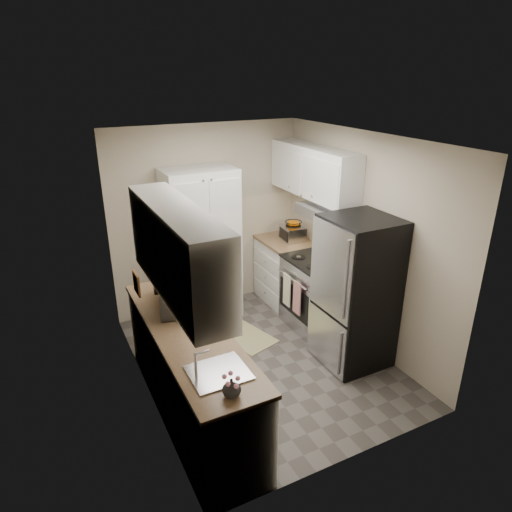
# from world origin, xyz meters

# --- Properties ---
(ground) EXTENTS (3.20, 3.20, 0.00)m
(ground) POSITION_xyz_m (0.00, 0.00, 0.00)
(ground) COLOR #56514C
(ground) RESTS_ON ground
(room_shell) EXTENTS (2.64, 3.24, 2.52)m
(room_shell) POSITION_xyz_m (-0.02, -0.01, 1.63)
(room_shell) COLOR #BBAD97
(room_shell) RESTS_ON ground
(pantry_cabinet) EXTENTS (0.90, 0.55, 2.00)m
(pantry_cabinet) POSITION_xyz_m (-0.20, 1.32, 1.00)
(pantry_cabinet) COLOR white
(pantry_cabinet) RESTS_ON ground
(base_cabinet_left) EXTENTS (0.60, 2.30, 0.88)m
(base_cabinet_left) POSITION_xyz_m (-0.99, -0.43, 0.44)
(base_cabinet_left) COLOR white
(base_cabinet_left) RESTS_ON ground
(countertop_left) EXTENTS (0.63, 2.33, 0.04)m
(countertop_left) POSITION_xyz_m (-0.99, -0.43, 0.90)
(countertop_left) COLOR #846647
(countertop_left) RESTS_ON base_cabinet_left
(base_cabinet_right) EXTENTS (0.60, 0.80, 0.88)m
(base_cabinet_right) POSITION_xyz_m (0.99, 1.19, 0.44)
(base_cabinet_right) COLOR white
(base_cabinet_right) RESTS_ON ground
(countertop_right) EXTENTS (0.63, 0.83, 0.04)m
(countertop_right) POSITION_xyz_m (0.99, 1.19, 0.90)
(countertop_right) COLOR #846647
(countertop_right) RESTS_ON base_cabinet_right
(electric_range) EXTENTS (0.71, 0.78, 1.13)m
(electric_range) POSITION_xyz_m (0.97, 0.39, 0.48)
(electric_range) COLOR #B7B7BC
(electric_range) RESTS_ON ground
(refrigerator) EXTENTS (0.70, 0.72, 1.70)m
(refrigerator) POSITION_xyz_m (0.94, -0.41, 0.85)
(refrigerator) COLOR #B7B7BC
(refrigerator) RESTS_ON ground
(microwave) EXTENTS (0.54, 0.67, 0.33)m
(microwave) POSITION_xyz_m (-0.91, 0.02, 1.08)
(microwave) COLOR #ADADB2
(microwave) RESTS_ON countertop_left
(wine_bottle) EXTENTS (0.07, 0.07, 0.28)m
(wine_bottle) POSITION_xyz_m (-1.04, 0.40, 1.06)
(wine_bottle) COLOR black
(wine_bottle) RESTS_ON countertop_left
(flower_vase) EXTENTS (0.16, 0.16, 0.15)m
(flower_vase) POSITION_xyz_m (-1.01, -1.44, 0.99)
(flower_vase) COLOR silver
(flower_vase) RESTS_ON countertop_left
(cutting_board) EXTENTS (0.09, 0.23, 0.30)m
(cutting_board) POSITION_xyz_m (-0.81, 0.50, 1.07)
(cutting_board) COLOR #3D7F2D
(cutting_board) RESTS_ON countertop_left
(toaster_oven) EXTENTS (0.30, 0.37, 0.20)m
(toaster_oven) POSITION_xyz_m (1.07, 1.16, 1.02)
(toaster_oven) COLOR #B2B3B7
(toaster_oven) RESTS_ON countertop_right
(fruit_basket) EXTENTS (0.27, 0.27, 0.10)m
(fruit_basket) POSITION_xyz_m (1.09, 1.18, 1.17)
(fruit_basket) COLOR #E26800
(fruit_basket) RESTS_ON toaster_oven
(kitchen_mat) EXTENTS (0.66, 0.85, 0.01)m
(kitchen_mat) POSITION_xyz_m (0.04, 0.55, 0.01)
(kitchen_mat) COLOR tan
(kitchen_mat) RESTS_ON ground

